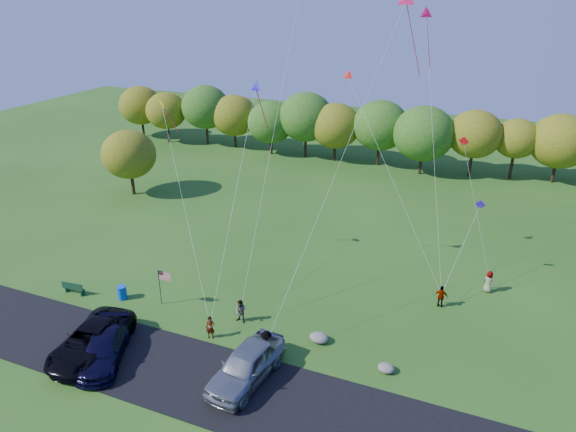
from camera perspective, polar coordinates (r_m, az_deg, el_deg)
name	(u,v)px	position (r m, az deg, el deg)	size (l,w,h in m)	color
ground	(240,340)	(33.23, -5.36, -13.56)	(140.00, 140.00, 0.00)	#295518
asphalt_lane	(207,381)	(30.56, -8.95, -17.66)	(44.00, 6.00, 0.06)	black
treeline	(400,133)	(62.16, 12.30, 9.00)	(75.25, 28.15, 8.33)	#3A2515
minivan_dark	(91,340)	(33.66, -21.03, -12.77)	(2.90, 6.29, 1.75)	black
minivan_navy	(104,349)	(32.88, -19.78, -13.72)	(2.20, 5.40, 1.57)	black
minivan_silver	(246,365)	(29.75, -4.66, -16.16)	(2.34, 5.81, 1.98)	#92969B
flyer_a	(210,328)	(33.17, -8.63, -12.16)	(0.57, 0.37, 1.55)	#4C4C59
flyer_b	(241,312)	(34.29, -5.25, -10.53)	(0.80, 0.62, 1.64)	#4C4C59
flyer_c	(267,344)	(31.31, -2.40, -14.07)	(1.16, 0.67, 1.80)	#4C4C59
flyer_d	(441,297)	(37.18, 16.65, -8.57)	(0.95, 0.39, 1.62)	#4C4C59
flyer_e	(489,282)	(39.99, 21.40, -6.81)	(0.81, 0.53, 1.66)	#4C4C59
park_bench	(73,288)	(40.26, -22.75, -7.37)	(1.70, 0.50, 0.94)	#163D23
trash_barrel	(122,292)	(38.52, -17.97, -8.09)	(0.66, 0.66, 0.99)	blue
flag_assembly	(163,279)	(36.18, -13.76, -6.84)	(1.01, 0.66, 2.74)	black
boulder_near	(319,338)	(32.84, 3.45, -13.34)	(1.21, 0.95, 0.61)	gray
boulder_far	(386,368)	(31.20, 10.86, -16.25)	(0.97, 0.81, 0.51)	gray
kites_aloft	(358,15)	(37.50, 7.77, 21.26)	(22.59, 8.55, 20.03)	#FB1B5C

